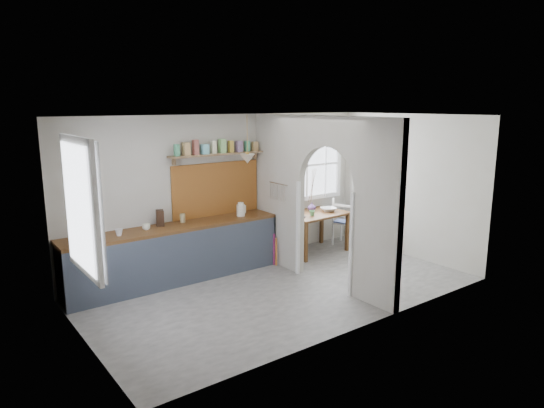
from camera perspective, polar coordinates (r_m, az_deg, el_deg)
floor at (r=7.50m, az=1.24°, el=-9.98°), size 5.80×3.20×0.01m
ceiling at (r=6.97m, az=1.34°, el=10.31°), size 5.80×3.20×0.01m
walls at (r=7.12m, az=1.29°, el=-0.21°), size 5.81×3.21×2.60m
partition at (r=7.58m, az=5.20°, el=1.64°), size 0.12×3.20×2.60m
kitchen_window at (r=5.78m, az=-21.75°, el=-0.31°), size 0.10×1.16×1.50m
nook_window at (r=9.39m, az=4.11°, el=4.53°), size 1.76×0.10×1.30m
counter at (r=7.86m, az=-11.35°, el=-5.64°), size 3.50×0.60×0.90m
sink at (r=7.28m, az=-20.67°, el=-4.02°), size 0.40×0.40×0.02m
backsplash at (r=8.28m, az=-6.56°, el=1.76°), size 1.65×0.03×0.90m
shelf at (r=8.12m, az=-6.36°, el=6.28°), size 1.75×0.20×0.21m
pendant_lamp at (r=8.03m, az=-2.92°, el=5.34°), size 0.26×0.26×0.16m
utensil_rail at (r=8.16m, az=0.78°, el=2.40°), size 0.02×0.50×0.02m
dining_table at (r=9.22m, az=4.99°, el=-3.36°), size 1.25×0.87×0.76m
chair_left at (r=8.76m, az=0.46°, el=-3.61°), size 0.51×0.51×0.91m
chair_right at (r=9.76m, az=8.75°, el=-2.01°), size 0.56×0.56×0.96m
kettle at (r=8.23m, az=-3.70°, el=-0.61°), size 0.22×0.19×0.23m
mug_a at (r=7.34m, az=-17.56°, el=-3.20°), size 0.13×0.13×0.10m
mug_b at (r=7.56m, az=-14.58°, el=-2.61°), size 0.15×0.15×0.10m
knife_block at (r=7.76m, az=-13.04°, el=-1.60°), size 0.16×0.19×0.25m
jar at (r=7.91m, az=-10.48°, el=-1.64°), size 0.10×0.10×0.14m
towel_magenta at (r=8.48m, az=0.24°, el=-5.40°), size 0.02×0.03×0.56m
towel_orange at (r=8.44m, az=0.50°, el=-5.66°), size 0.02×0.03×0.49m
bowl at (r=9.30m, az=6.66°, el=-0.64°), size 0.37×0.37×0.07m
table_cup at (r=8.89m, az=4.74°, el=-1.08°), size 0.13×0.13×0.10m
plate at (r=8.79m, az=3.36°, el=-1.49°), size 0.22×0.22×0.02m
vase at (r=9.29m, az=4.70°, el=-0.31°), size 0.16×0.16×0.16m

